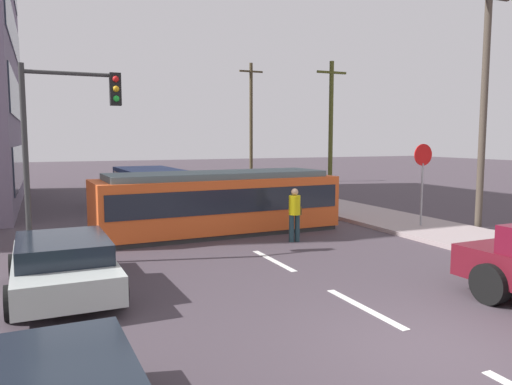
# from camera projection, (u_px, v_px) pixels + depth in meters

# --- Properties ---
(ground_plane) EXTENTS (120.00, 120.00, 0.00)m
(ground_plane) POSITION_uv_depth(u_px,v_px,m) (223.00, 234.00, 16.64)
(ground_plane) COLOR #433941
(sidewalk_curb_right) EXTENTS (3.20, 36.00, 0.14)m
(sidewalk_curb_right) POSITION_uv_depth(u_px,v_px,m) (467.00, 238.00, 15.67)
(sidewalk_curb_right) COLOR #A08F8F
(sidewalk_curb_right) RESTS_ON ground
(lane_stripe_1) EXTENTS (0.16, 2.40, 0.01)m
(lane_stripe_1) POSITION_uv_depth(u_px,v_px,m) (364.00, 308.00, 9.34)
(lane_stripe_1) COLOR silver
(lane_stripe_1) RESTS_ON ground
(lane_stripe_2) EXTENTS (0.16, 2.40, 0.01)m
(lane_stripe_2) POSITION_uv_depth(u_px,v_px,m) (274.00, 261.00, 12.99)
(lane_stripe_2) COLOR silver
(lane_stripe_2) RESTS_ON ground
(lane_stripe_3) EXTENTS (0.16, 2.40, 0.01)m
(lane_stripe_3) POSITION_uv_depth(u_px,v_px,m) (176.00, 210.00, 22.37)
(lane_stripe_3) COLOR silver
(lane_stripe_3) RESTS_ON ground
(lane_stripe_4) EXTENTS (0.16, 2.40, 0.01)m
(lane_stripe_4) POSITION_uv_depth(u_px,v_px,m) (150.00, 196.00, 27.85)
(lane_stripe_4) COLOR silver
(lane_stripe_4) RESTS_ON ground
(streetcar_tram) EXTENTS (8.28, 2.88, 2.09)m
(streetcar_tram) POSITION_uv_depth(u_px,v_px,m) (218.00, 201.00, 16.76)
(streetcar_tram) COLOR #E25722
(streetcar_tram) RESTS_ON ground
(city_bus) EXTENTS (2.70, 5.14, 1.80)m
(city_bus) POSITION_uv_depth(u_px,v_px,m) (149.00, 185.00, 23.29)
(city_bus) COLOR #334983
(city_bus) RESTS_ON ground
(pedestrian_crossing) EXTENTS (0.49, 0.36, 1.67)m
(pedestrian_crossing) POSITION_uv_depth(u_px,v_px,m) (295.00, 212.00, 15.32)
(pedestrian_crossing) COLOR #203840
(pedestrian_crossing) RESTS_ON ground
(parked_sedan_mid) EXTENTS (2.18, 4.38, 1.19)m
(parked_sedan_mid) POSITION_uv_depth(u_px,v_px,m) (63.00, 264.00, 10.19)
(parked_sedan_mid) COLOR #B9C2BD
(parked_sedan_mid) RESTS_ON ground
(stop_sign) EXTENTS (0.76, 0.07, 2.88)m
(stop_sign) POSITION_uv_depth(u_px,v_px,m) (423.00, 167.00, 17.32)
(stop_sign) COLOR gray
(stop_sign) RESTS_ON sidewalk_curb_right
(traffic_light_mast) EXTENTS (2.43, 0.33, 5.03)m
(traffic_light_mast) POSITION_uv_depth(u_px,v_px,m) (65.00, 127.00, 12.53)
(traffic_light_mast) COLOR #333333
(traffic_light_mast) RESTS_ON ground
(utility_pole_near) EXTENTS (1.80, 0.24, 8.59)m
(utility_pole_near) POSITION_uv_depth(u_px,v_px,m) (484.00, 102.00, 17.11)
(utility_pole_near) COLOR #4C4237
(utility_pole_near) RESTS_ON ground
(utility_pole_mid) EXTENTS (1.80, 0.24, 7.38)m
(utility_pole_mid) POSITION_uv_depth(u_px,v_px,m) (331.00, 127.00, 27.06)
(utility_pole_mid) COLOR #4D5020
(utility_pole_mid) RESTS_ON ground
(utility_pole_far) EXTENTS (1.80, 0.24, 8.65)m
(utility_pole_far) POSITION_uv_depth(u_px,v_px,m) (251.00, 121.00, 36.03)
(utility_pole_far) COLOR #4A3E26
(utility_pole_far) RESTS_ON ground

